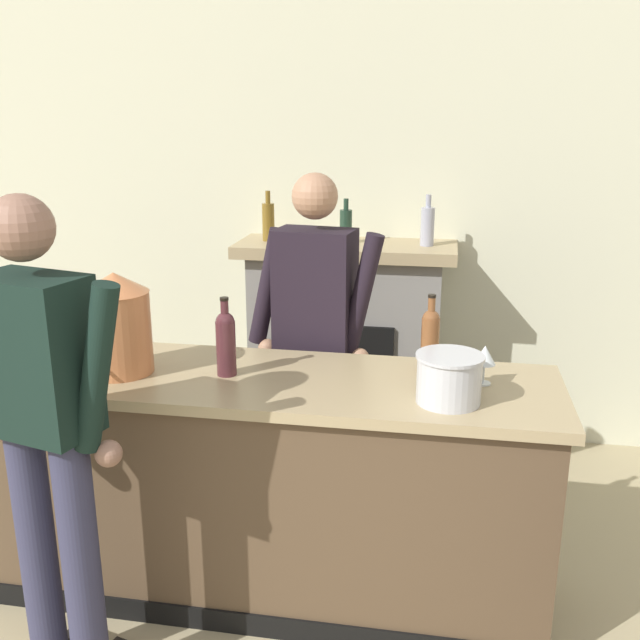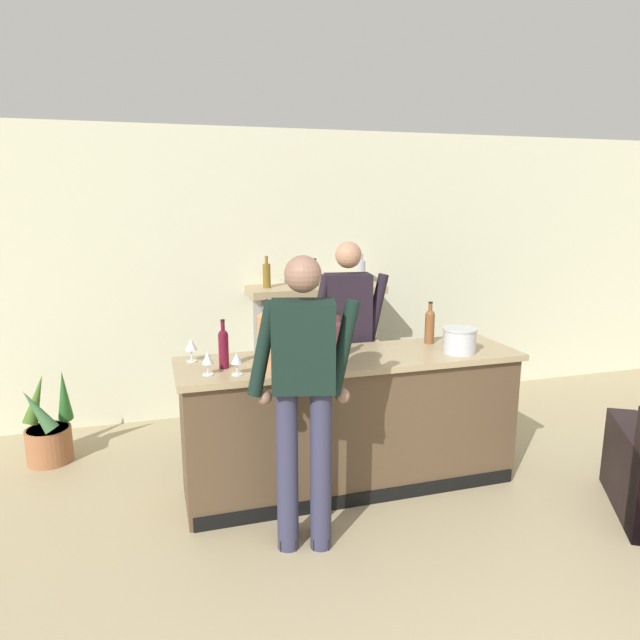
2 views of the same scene
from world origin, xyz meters
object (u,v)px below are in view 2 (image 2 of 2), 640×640
object	(u,v)px
fireplace_stone	(315,348)
potted_plant_corner	(49,430)
wine_glass_mid_counter	(461,330)
wine_glass_back_row	(191,345)
ice_bucket_steel	(459,340)
wine_bottle_burgundy_dark	(430,325)
wine_bottle_merlot_tall	(338,337)
wine_glass_front_left	(208,359)
wine_glass_by_dispenser	(237,359)
person_bartender	(348,339)
person_customer	(304,392)
copper_dispenser	(278,334)
wine_bottle_cabernet_heavy	(223,347)

from	to	relation	value
fireplace_stone	potted_plant_corner	distance (m)	2.45
wine_glass_mid_counter	fireplace_stone	bearing A→B (deg)	117.30
fireplace_stone	potted_plant_corner	world-z (taller)	fireplace_stone
wine_glass_back_row	wine_glass_mid_counter	bearing A→B (deg)	-3.34
ice_bucket_steel	wine_bottle_burgundy_dark	distance (m)	0.33
wine_bottle_burgundy_dark	wine_bottle_merlot_tall	world-z (taller)	wine_bottle_burgundy_dark
wine_glass_front_left	wine_glass_by_dispenser	distance (m)	0.19
wine_glass_mid_counter	wine_glass_front_left	bearing A→B (deg)	-173.55
wine_bottle_merlot_tall	wine_glass_front_left	world-z (taller)	wine_bottle_merlot_tall
wine_glass_by_dispenser	person_bartender	bearing A→B (deg)	36.05
person_customer	copper_dispenser	distance (m)	0.64
potted_plant_corner	person_customer	xyz separation A→B (m)	(1.68, -1.73, 0.73)
person_bartender	wine_bottle_merlot_tall	world-z (taller)	person_bartender
wine_bottle_merlot_tall	wine_glass_back_row	distance (m)	1.02
person_customer	wine_glass_back_row	size ratio (longest dim) A/B	10.96
fireplace_stone	wine_glass_front_left	distance (m)	2.11
potted_plant_corner	wine_bottle_merlot_tall	distance (m)	2.52
fireplace_stone	copper_dispenser	world-z (taller)	fireplace_stone
wine_glass_front_left	wine_glass_back_row	distance (m)	0.35
ice_bucket_steel	wine_glass_back_row	xyz separation A→B (m)	(-1.89, 0.33, 0.02)
wine_bottle_cabernet_heavy	wine_glass_front_left	size ratio (longest dim) A/B	2.19
wine_bottle_burgundy_dark	person_bartender	bearing A→B (deg)	146.71
potted_plant_corner	wine_glass_mid_counter	world-z (taller)	wine_glass_mid_counter
person_bartender	wine_glass_mid_counter	bearing A→B (deg)	-31.41
person_customer	wine_glass_front_left	distance (m)	0.72
person_customer	wine_glass_mid_counter	world-z (taller)	person_customer
wine_glass_mid_counter	wine_glass_by_dispenser	distance (m)	1.79
person_bartender	wine_glass_by_dispenser	world-z (taller)	person_bartender
wine_bottle_burgundy_dark	fireplace_stone	bearing A→B (deg)	111.66
potted_plant_corner	wine_bottle_merlot_tall	xyz separation A→B (m)	(2.10, -1.08, 0.88)
person_customer	wine_bottle_merlot_tall	distance (m)	0.79
fireplace_stone	person_bartender	world-z (taller)	person_bartender
wine_bottle_cabernet_heavy	wine_bottle_merlot_tall	distance (m)	0.80
fireplace_stone	copper_dispenser	distance (m)	1.82
wine_bottle_burgundy_dark	wine_glass_back_row	xyz separation A→B (m)	(-1.81, 0.01, -0.03)
wine_bottle_cabernet_heavy	potted_plant_corner	bearing A→B (deg)	139.68
wine_bottle_burgundy_dark	wine_bottle_merlot_tall	size ratio (longest dim) A/B	1.01
wine_glass_front_left	wine_bottle_cabernet_heavy	bearing A→B (deg)	45.72
wine_bottle_cabernet_heavy	wine_bottle_burgundy_dark	size ratio (longest dim) A/B	1.00
potted_plant_corner	wine_glass_front_left	bearing A→B (deg)	-46.02
potted_plant_corner	wine_glass_by_dispenser	xyz separation A→B (m)	(1.36, -1.27, 0.83)
person_customer	copper_dispenser	world-z (taller)	person_customer
copper_dispenser	wine_glass_by_dispenser	bearing A→B (deg)	-153.72
wine_bottle_merlot_tall	wine_glass_by_dispenser	bearing A→B (deg)	-165.30
person_bartender	wine_glass_back_row	xyz separation A→B (m)	(-1.27, -0.35, 0.13)
potted_plant_corner	wine_glass_back_row	world-z (taller)	wine_glass_back_row
wine_bottle_burgundy_dark	wine_glass_by_dispenser	world-z (taller)	wine_bottle_burgundy_dark
fireplace_stone	ice_bucket_steel	size ratio (longest dim) A/B	6.29
wine_glass_back_row	wine_glass_mid_counter	size ratio (longest dim) A/B	1.03
fireplace_stone	wine_bottle_burgundy_dark	size ratio (longest dim) A/B	4.82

